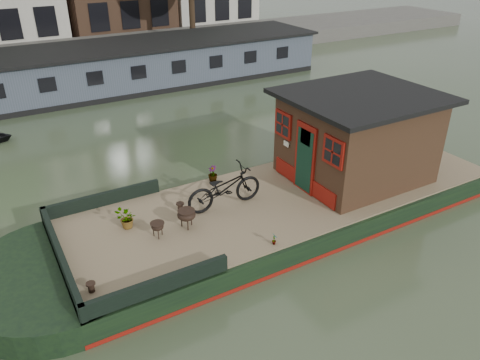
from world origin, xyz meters
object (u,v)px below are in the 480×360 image
bicycle (224,188)px  brazier_rear (158,230)px  cabin (357,136)px  brazier_front (187,219)px

bicycle → brazier_rear: 2.05m
cabin → brazier_front: cabin is taller
bicycle → cabin: bearing=-93.9°
bicycle → brazier_front: (-1.23, -0.41, -0.30)m
cabin → brazier_rear: cabin is taller
brazier_front → brazier_rear: (-0.74, -0.03, -0.04)m
brazier_front → bicycle: bearing=18.3°
cabin → brazier_front: (-5.24, -0.08, -1.00)m
bicycle → brazier_front: 1.33m
bicycle → brazier_rear: (-1.97, -0.44, -0.34)m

